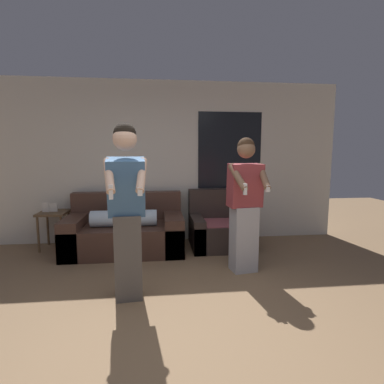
{
  "coord_description": "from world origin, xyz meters",
  "views": [
    {
      "loc": [
        -0.1,
        -2.26,
        1.52
      ],
      "look_at": [
        0.28,
        1.07,
        1.07
      ],
      "focal_mm": 28.0,
      "sensor_mm": 36.0,
      "label": 1
    }
  ],
  "objects_px": {
    "couch": "(126,231)",
    "armchair": "(219,228)",
    "side_table": "(53,217)",
    "person_right": "(245,204)",
    "person_left": "(127,209)"
  },
  "relations": [
    {
      "from": "person_right",
      "to": "person_left",
      "type": "bearing_deg",
      "value": -156.93
    },
    {
      "from": "armchair",
      "to": "person_left",
      "type": "xyz_separation_m",
      "value": [
        -1.29,
        -1.66,
        0.66
      ]
    },
    {
      "from": "couch",
      "to": "armchair",
      "type": "bearing_deg",
      "value": 2.51
    },
    {
      "from": "side_table",
      "to": "person_right",
      "type": "bearing_deg",
      "value": -24.3
    },
    {
      "from": "couch",
      "to": "armchair",
      "type": "xyz_separation_m",
      "value": [
        1.49,
        0.07,
        -0.01
      ]
    },
    {
      "from": "armchair",
      "to": "person_left",
      "type": "relative_size",
      "value": 0.52
    },
    {
      "from": "person_left",
      "to": "person_right",
      "type": "distance_m",
      "value": 1.52
    },
    {
      "from": "armchair",
      "to": "person_left",
      "type": "bearing_deg",
      "value": -127.84
    },
    {
      "from": "couch",
      "to": "side_table",
      "type": "xyz_separation_m",
      "value": [
        -1.14,
        0.23,
        0.2
      ]
    },
    {
      "from": "couch",
      "to": "person_right",
      "type": "relative_size",
      "value": 1.03
    },
    {
      "from": "side_table",
      "to": "person_left",
      "type": "height_order",
      "value": "person_left"
    },
    {
      "from": "armchair",
      "to": "side_table",
      "type": "height_order",
      "value": "armchair"
    },
    {
      "from": "side_table",
      "to": "person_right",
      "type": "distance_m",
      "value": 3.02
    },
    {
      "from": "person_right",
      "to": "armchair",
      "type": "bearing_deg",
      "value": 95.58
    },
    {
      "from": "person_left",
      "to": "person_right",
      "type": "height_order",
      "value": "person_left"
    }
  ]
}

